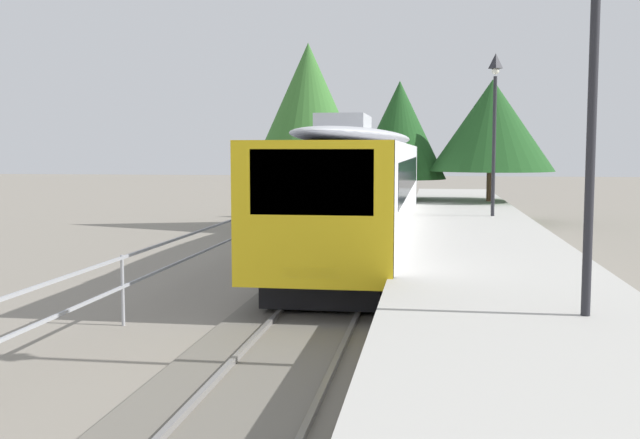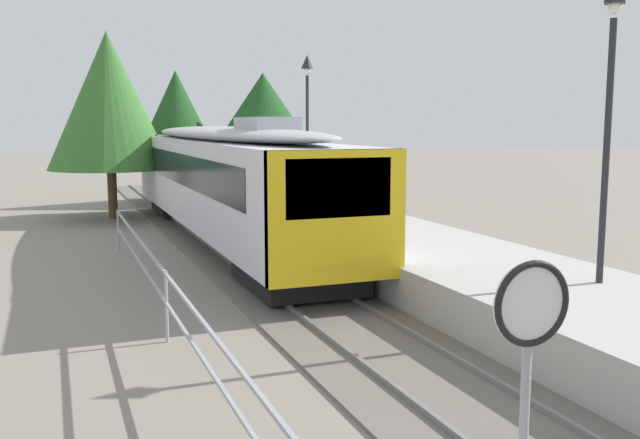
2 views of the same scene
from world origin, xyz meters
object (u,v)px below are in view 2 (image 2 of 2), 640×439
at_px(platform_lamp_mid_platform, 611,71).
at_px(speed_limit_sign, 529,356).
at_px(commuter_train, 224,175).
at_px(platform_lamp_far_end, 307,99).

distance_m(platform_lamp_mid_platform, speed_limit_sign, 8.72).
bearing_deg(platform_lamp_mid_platform, commuter_train, 109.02).
relative_size(platform_lamp_mid_platform, speed_limit_sign, 1.91).
bearing_deg(commuter_train, platform_lamp_far_end, 41.13).
relative_size(commuter_train, platform_lamp_far_end, 3.52).
bearing_deg(platform_lamp_mid_platform, platform_lamp_far_end, 90.00).
relative_size(platform_lamp_mid_platform, platform_lamp_far_end, 1.00).
height_order(platform_lamp_mid_platform, platform_lamp_far_end, same).
relative_size(commuter_train, speed_limit_sign, 6.71).
xyz_separation_m(commuter_train, platform_lamp_far_end, (4.04, 3.53, 2.48)).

